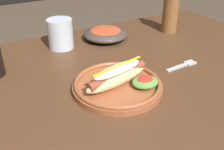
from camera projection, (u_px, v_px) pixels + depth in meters
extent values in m
cube|color=#51331E|center=(120.00, 79.00, 0.81)|extent=(1.34, 0.84, 0.04)
cylinder|color=#51331E|center=(176.00, 83.00, 1.49)|extent=(0.06, 0.06, 0.70)
cylinder|color=#9E5633|center=(117.00, 87.00, 0.72)|extent=(0.25, 0.25, 0.02)
torus|color=#9E5633|center=(117.00, 83.00, 0.72)|extent=(0.24, 0.24, 0.01)
ellipsoid|color=#E0C184|center=(117.00, 78.00, 0.71)|extent=(0.22, 0.09, 0.04)
cylinder|color=brown|center=(118.00, 75.00, 0.70)|extent=(0.19, 0.07, 0.03)
ellipsoid|color=silver|center=(118.00, 69.00, 0.70)|extent=(0.16, 0.08, 0.02)
cylinder|color=yellow|center=(118.00, 66.00, 0.69)|extent=(0.17, 0.04, 0.01)
ellipsoid|color=#5B9942|center=(145.00, 82.00, 0.70)|extent=(0.07, 0.06, 0.02)
ellipsoid|color=red|center=(145.00, 79.00, 0.70)|extent=(0.04, 0.04, 0.01)
cube|color=silver|center=(177.00, 67.00, 0.83)|extent=(0.09, 0.02, 0.00)
cube|color=silver|center=(190.00, 63.00, 0.86)|extent=(0.04, 0.03, 0.00)
cylinder|color=silver|center=(60.00, 34.00, 0.95)|extent=(0.09, 0.09, 0.11)
cylinder|color=brown|center=(170.00, 14.00, 1.09)|extent=(0.07, 0.07, 0.15)
ellipsoid|color=#423833|center=(106.00, 34.00, 1.03)|extent=(0.17, 0.17, 0.04)
ellipsoid|color=#B74223|center=(106.00, 31.00, 1.03)|extent=(0.12, 0.12, 0.02)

